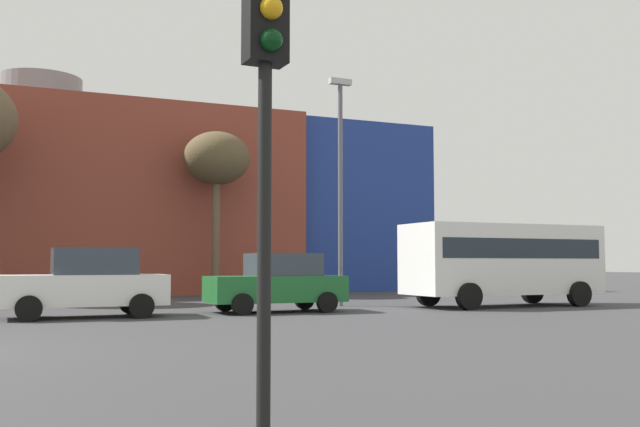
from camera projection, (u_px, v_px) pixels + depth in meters
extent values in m
cube|color=brown|center=(38.00, 204.00, 36.06)|extent=(23.81, 13.14, 8.87)
cube|color=navy|center=(324.00, 213.00, 42.31)|extent=(7.71, 11.82, 8.84)
cylinder|color=slate|center=(41.00, 98.00, 36.44)|extent=(4.00, 4.00, 2.00)
cube|color=white|center=(84.00, 290.00, 19.01)|extent=(4.25, 1.82, 0.81)
cube|color=#333D47|center=(94.00, 261.00, 19.17)|extent=(2.12, 1.62, 0.71)
cylinder|color=black|center=(29.00, 309.00, 17.59)|extent=(0.65, 0.22, 0.65)
cylinder|color=black|center=(27.00, 305.00, 19.30)|extent=(0.65, 0.22, 0.65)
cylinder|color=black|center=(142.00, 306.00, 18.68)|extent=(0.65, 0.22, 0.65)
cylinder|color=black|center=(130.00, 302.00, 20.38)|extent=(0.65, 0.22, 0.65)
cube|color=#1E662D|center=(275.00, 289.00, 21.16)|extent=(3.99, 1.71, 0.76)
cube|color=#333D47|center=(283.00, 265.00, 21.30)|extent=(2.00, 1.52, 0.67)
cylinder|color=black|center=(242.00, 304.00, 19.82)|extent=(0.61, 0.21, 0.61)
cylinder|color=black|center=(225.00, 301.00, 21.42)|extent=(0.61, 0.21, 0.61)
cylinder|color=black|center=(327.00, 302.00, 20.84)|extent=(0.61, 0.21, 0.61)
cylinder|color=black|center=(304.00, 300.00, 22.44)|extent=(0.61, 0.21, 0.61)
cube|color=white|center=(503.00, 259.00, 24.13)|extent=(6.80, 2.30, 2.30)
cube|color=#1E2833|center=(502.00, 249.00, 24.15)|extent=(6.26, 2.32, 0.64)
cylinder|color=black|center=(469.00, 296.00, 22.11)|extent=(0.84, 0.28, 0.84)
cylinder|color=black|center=(428.00, 293.00, 24.25)|extent=(0.84, 0.28, 0.84)
cylinder|color=black|center=(579.00, 294.00, 23.85)|extent=(0.84, 0.28, 0.84)
cylinder|color=black|center=(532.00, 291.00, 25.99)|extent=(0.84, 0.28, 0.84)
cylinder|color=black|center=(264.00, 246.00, 6.08)|extent=(0.12, 0.12, 3.14)
cube|color=black|center=(265.00, 13.00, 6.22)|extent=(0.37, 0.25, 0.90)
sphere|color=#F2A514|center=(271.00, 8.00, 6.10)|extent=(0.20, 0.20, 0.20)
sphere|color=black|center=(271.00, 40.00, 6.08)|extent=(0.20, 0.20, 0.20)
cylinder|color=brown|center=(216.00, 236.00, 31.32)|extent=(0.36, 0.36, 5.27)
ellipsoid|color=brown|center=(217.00, 158.00, 31.57)|extent=(2.93, 2.93, 2.35)
cylinder|color=#59595E|center=(340.00, 195.00, 24.45)|extent=(0.16, 0.16, 7.55)
cube|color=#B2B2B2|center=(340.00, 82.00, 24.73)|extent=(0.80, 0.24, 0.20)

